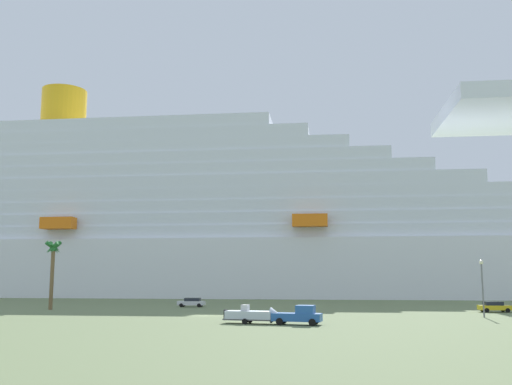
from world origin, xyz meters
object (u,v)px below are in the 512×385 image
Objects in this scene: parked_car_yellow_taxi at (494,307)px; palm_tree at (53,256)px; cruise_ship at (194,229)px; parked_car_silver_sedan at (192,302)px; pickup_truck at (299,315)px; small_boat_on_trailer at (256,315)px; street_lamp at (482,280)px.

palm_tree is at bearing -173.76° from parked_car_yellow_taxi.
cruise_ship is 52.05m from parked_car_silver_sedan.
pickup_truck is 37.84m from parked_car_yellow_taxi.
palm_tree is (-37.92, 19.26, 7.70)m from small_boat_on_trailer.
small_boat_on_trailer is 1.57× the size of parked_car_yellow_taxi.
small_boat_on_trailer is 0.69× the size of palm_tree.
cruise_ship is at bearing 112.78° from small_boat_on_trailer.
palm_tree is at bearing -95.12° from cruise_ship.
palm_tree is at bearing 155.43° from pickup_truck.
parked_car_yellow_taxi is (31.38, 26.84, -0.13)m from small_boat_on_trailer.
palm_tree is (-5.24, -58.58, -8.80)m from cruise_ship.
street_lamp reaches higher than small_boat_on_trailer.
cruise_ship is 87.82m from street_lamp.
pickup_truck reaches higher than parked_car_yellow_taxi.
street_lamp reaches higher than pickup_truck.
cruise_ship reaches higher than parked_car_yellow_taxi.
palm_tree reaches higher than parked_car_silver_sedan.
cruise_ship is at bearing 107.64° from parked_car_silver_sedan.
pickup_truck is (37.82, -78.27, -16.41)m from cruise_ship.
small_boat_on_trailer reaches higher than parked_car_yellow_taxi.
pickup_truck is 38.74m from parked_car_silver_sedan.
cruise_ship reaches higher than small_boat_on_trailer.
cruise_ship is 83.55m from parked_car_yellow_taxi.
parked_car_yellow_taxi is (26.24, 27.27, -0.21)m from pickup_truck.
palm_tree is 2.27× the size of parked_car_yellow_taxi.
parked_car_silver_sedan is at bearing 126.18° from pickup_truck.
parked_car_silver_sedan is at bearing 119.90° from small_boat_on_trailer.
street_lamp is (22.71, 15.88, 3.92)m from pickup_truck.
palm_tree reaches higher than street_lamp.
small_boat_on_trailer is 32.10m from street_lamp.
parked_car_silver_sedan is at bearing 29.83° from palm_tree.
cruise_ship reaches higher than parked_car_silver_sedan.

